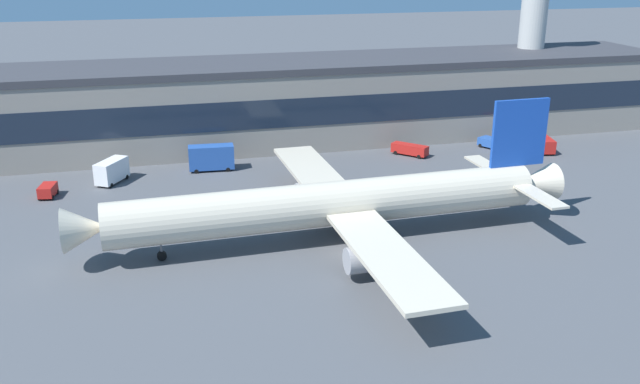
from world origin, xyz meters
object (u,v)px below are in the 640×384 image
Objects in this scene: stair_truck at (111,171)px; baggage_tug at (48,190)px; catering_truck at (212,157)px; pushback_tractor at (492,142)px; belt_loader at (409,149)px; airliner at (336,203)px; control_tower at (535,9)px; crew_van at (545,144)px.

stair_truck is 9.80m from baggage_tug.
pushback_tractor is (50.16, 0.61, -1.24)m from catering_truck.
belt_loader is at bearing 0.04° from catering_truck.
airliner is 10.14× the size of belt_loader.
belt_loader is at bearing 55.12° from airliner.
pushback_tractor is (-17.08, -18.40, -21.52)m from control_tower.
pushback_tractor is (38.46, 32.54, -3.78)m from airliner.
control_tower reaches higher than baggage_tug.
catering_truck is at bearing 15.41° from baggage_tug.
control_tower is 9.44× the size of baggage_tug.
airliner is 11.31× the size of pushback_tractor.
belt_loader is (-16.18, -0.58, 0.10)m from pushback_tractor.
belt_loader is (49.61, 2.48, -0.83)m from stair_truck.
catering_truck is at bearing -164.22° from control_tower.
stair_truck is (-82.87, -21.46, -20.59)m from control_tower.
airliner reaches higher than pushback_tractor.
catering_truck is 34.00m from belt_loader.
baggage_tug is at bearing -164.32° from control_tower.
catering_truck is 1.35× the size of pushback_tractor.
stair_truck is (-65.79, -3.06, 0.93)m from pushback_tractor.
stair_truck is at bearing 25.96° from baggage_tug.
control_tower is 32.77m from crew_van.
catering_truck is 50.18m from pushback_tractor.
control_tower is (55.54, 50.94, 17.74)m from airliner.
catering_truck is 1.89× the size of baggage_tug.
belt_loader reaches higher than pushback_tractor.
belt_loader is (-33.26, -18.98, -21.41)m from control_tower.
baggage_tug is (-82.25, -2.49, -0.37)m from crew_van.
airliner is at bearing -47.16° from stair_truck.
pushback_tractor is at bearing 2.67° from stair_truck.
airliner is 40.30m from stair_truck.
catering_truck is (-67.24, -19.01, -20.27)m from control_tower.
airliner is 11.11× the size of crew_van.
airliner reaches higher than crew_van.
control_tower is 88.04m from stair_truck.
airliner is 9.70× the size of stair_truck.
control_tower is at bearing 47.13° from pushback_tractor.
airliner is at bearing -34.92° from baggage_tug.
control_tower is 5.76× the size of stair_truck.
control_tower reaches higher than catering_truck.
catering_truck is at bearing 110.13° from airliner.
pushback_tractor is 16.19m from belt_loader.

